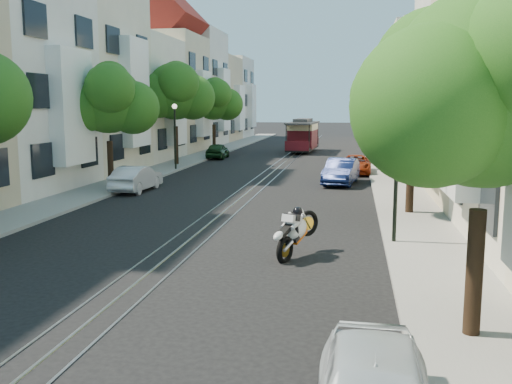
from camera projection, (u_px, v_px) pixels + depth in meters
The scene contains 24 objects.
ground at pixel (284, 163), 41.71m from camera, with size 200.00×200.00×0.00m, color black.
sidewalk_east at pixel (385, 164), 40.49m from camera, with size 2.50×80.00×0.12m, color gray.
sidewalk_west at pixel (188, 161), 42.91m from camera, with size 2.50×80.00×0.12m, color gray.
rail_left at pixel (276, 163), 41.80m from camera, with size 0.06×80.00×0.02m, color gray.
rail_slot at pixel (284, 163), 41.71m from camera, with size 0.06×80.00×0.02m, color gray.
rail_right at pixel (291, 163), 41.62m from camera, with size 0.06×80.00×0.02m, color gray.
lane_line at pixel (284, 163), 41.71m from camera, with size 0.08×80.00×0.01m, color tan.
townhouses_east at pixel (457, 91), 38.86m from camera, with size 7.75×72.00×12.00m.
townhouses_west at pixel (127, 93), 42.84m from camera, with size 7.75×72.00×11.76m.
tree_e_a at pixel (489, 93), 9.60m from camera, with size 4.72×3.87×6.27m.
tree_e_b at pixel (416, 91), 21.25m from camera, with size 4.93×4.08×6.68m.
tree_e_c at pixel (395, 98), 31.98m from camera, with size 4.84×3.99×6.52m.
tree_e_d at pixel (385, 96), 42.66m from camera, with size 5.01×4.16×6.85m.
tree_w_b at pixel (109, 101), 28.57m from camera, with size 4.72×3.87×6.27m.
tree_w_c at pixel (176, 92), 39.19m from camera, with size 5.13×4.28×7.09m.
tree_w_d at pixel (214, 101), 49.98m from camera, with size 4.84×3.99×6.52m.
lamp_east at pixel (397, 151), 16.84m from camera, with size 0.32×0.32×4.16m.
lamp_west at pixel (175, 126), 36.49m from camera, with size 0.32×0.32×4.16m.
sportbike_rider at pixel (295, 230), 15.82m from camera, with size 1.04×1.98×1.48m.
cable_car at pixel (303, 134), 51.19m from camera, with size 2.58×7.23×2.74m.
parked_car_e_mid at pixel (341, 171), 30.46m from camera, with size 1.46×4.19×1.38m, color #0C173F.
parked_car_e_far at pixel (355, 164), 35.22m from camera, with size 1.89×4.11×1.14m, color #962C0D.
parked_car_w_mid at pixel (136, 179), 28.00m from camera, with size 1.33×3.81×1.25m, color silver.
parked_car_w_far at pixel (218, 151), 45.13m from camera, with size 1.46×3.62×1.24m, color #153517.
Camera 1 is at (5.03, -13.30, 4.20)m, focal length 40.00 mm.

